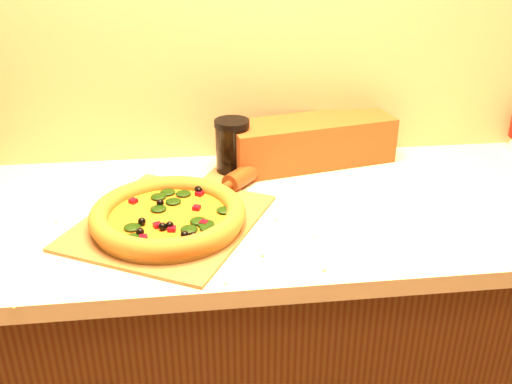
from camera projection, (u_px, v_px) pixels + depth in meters
name	position (u px, v px, depth m)	size (l,w,h in m)	color
cabinet	(256.00, 356.00, 1.57)	(2.80, 0.65, 0.86)	#4C2110
countertop	(256.00, 213.00, 1.38)	(2.84, 0.68, 0.04)	beige
pizza_peel	(173.00, 218.00, 1.30)	(0.51, 0.58, 0.01)	brown
pizza	(168.00, 216.00, 1.26)	(0.34, 0.34, 0.05)	#AA702A
rolling_pin	(256.00, 168.00, 1.51)	(0.25, 0.29, 0.05)	#5D2910
bread_bag	(311.00, 142.00, 1.58)	(0.46, 0.15, 0.13)	brown
dark_jar	(232.00, 147.00, 1.51)	(0.09, 0.09, 0.15)	black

